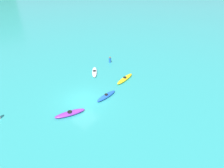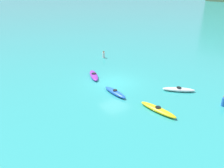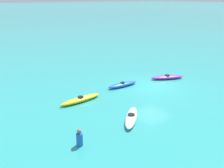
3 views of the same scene
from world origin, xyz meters
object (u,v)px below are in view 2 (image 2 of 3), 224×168
object	(u,v)px
kayak_white	(179,89)
person_by_kayaks	(224,101)
kayak_purple	(94,75)
kayak_blue	(115,92)
kayak_yellow	(158,109)
person_near_shore	(104,55)

from	to	relation	value
kayak_white	person_by_kayaks	xyz separation A→B (m)	(3.64, 0.57, 0.22)
kayak_white	kayak_purple	bearing A→B (deg)	-151.15
kayak_blue	kayak_purple	size ratio (longest dim) A/B	0.92
kayak_white	person_by_kayaks	size ratio (longest dim) A/B	2.69
kayak_yellow	person_near_shore	size ratio (longest dim) A/B	3.54
person_near_shore	kayak_blue	bearing A→B (deg)	-30.02
kayak_purple	person_by_kayaks	world-z (taller)	person_by_kayaks
kayak_yellow	person_by_kayaks	xyz separation A→B (m)	(2.39, 4.54, 0.22)
kayak_blue	person_by_kayaks	world-z (taller)	person_by_kayaks
person_near_shore	kayak_white	bearing A→B (deg)	-2.67
kayak_blue	person_near_shore	bearing A→B (deg)	149.98
kayak_white	kayak_purple	xyz separation A→B (m)	(-7.19, -3.96, 0.00)
kayak_blue	person_by_kayaks	xyz separation A→B (m)	(6.50, 5.24, 0.22)
person_near_shore	kayak_purple	bearing A→B (deg)	-43.81
kayak_blue	kayak_purple	xyz separation A→B (m)	(-4.34, 0.71, 0.00)
kayak_white	kayak_yellow	world-z (taller)	same
kayak_white	person_near_shore	world-z (taller)	person_near_shore
person_by_kayaks	person_near_shore	bearing A→B (deg)	-179.96
kayak_white	person_by_kayaks	distance (m)	3.69
kayak_purple	person_by_kayaks	xyz separation A→B (m)	(10.83, 4.53, 0.22)
person_near_shore	person_by_kayaks	bearing A→B (deg)	0.04
person_near_shore	kayak_yellow	bearing A→B (deg)	-19.00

